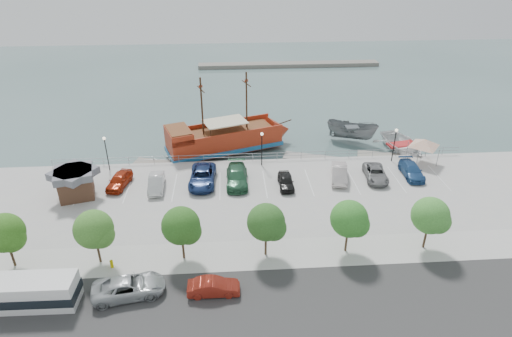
{
  "coord_description": "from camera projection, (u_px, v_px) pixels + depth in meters",
  "views": [
    {
      "loc": [
        -3.83,
        -38.9,
        24.08
      ],
      "look_at": [
        -1.0,
        2.0,
        2.0
      ],
      "focal_mm": 30.0,
      "sensor_mm": 36.0,
      "label": 1
    }
  ],
  "objects": [
    {
      "name": "parked_car_a",
      "position": [
        119.0,
        180.0,
        46.83
      ],
      "size": [
        2.59,
        4.64,
        1.49
      ],
      "primitive_type": "imported",
      "rotation": [
        0.0,
        0.0,
        -0.2
      ],
      "color": "#A0260D",
      "rests_on": "land_slab"
    },
    {
      "name": "dock_west",
      "position": [
        159.0,
        164.0,
        53.52
      ],
      "size": [
        6.68,
        3.52,
        0.37
      ],
      "primitive_type": "cube",
      "rotation": [
        0.0,
        0.0,
        -0.28
      ],
      "color": "gray",
      "rests_on": "ground"
    },
    {
      "name": "lamp_post_right",
      "position": [
        395.0,
        139.0,
        51.11
      ],
      "size": [
        0.36,
        0.36,
        4.28
      ],
      "color": "black",
      "rests_on": "land_slab"
    },
    {
      "name": "street_van",
      "position": [
        129.0,
        287.0,
        32.46
      ],
      "size": [
        5.82,
        3.46,
        1.52
      ],
      "primitive_type": "imported",
      "rotation": [
        0.0,
        0.0,
        1.75
      ],
      "color": "#A1A6A9",
      "rests_on": "street"
    },
    {
      "name": "canopy_tent",
      "position": [
        425.0,
        139.0,
        50.81
      ],
      "size": [
        4.57,
        4.57,
        3.52
      ],
      "rotation": [
        0.0,
        0.0,
        0.09
      ],
      "color": "slate",
      "rests_on": "land_slab"
    },
    {
      "name": "street_sedan",
      "position": [
        214.0,
        287.0,
        32.59
      ],
      "size": [
        4.01,
        1.41,
        1.32
      ],
      "primitive_type": "imported",
      "rotation": [
        0.0,
        0.0,
        1.57
      ],
      "color": "maroon",
      "rests_on": "street"
    },
    {
      "name": "fire_hydrant",
      "position": [
        112.0,
        263.0,
        35.28
      ],
      "size": [
        0.28,
        0.28,
        0.81
      ],
      "rotation": [
        0.0,
        0.0,
        -0.1
      ],
      "color": "#CCB800",
      "rests_on": "sidewalk"
    },
    {
      "name": "parked_car_b",
      "position": [
        156.0,
        183.0,
        46.34
      ],
      "size": [
        1.81,
        4.56,
        1.48
      ],
      "primitive_type": "imported",
      "rotation": [
        0.0,
        0.0,
        0.05
      ],
      "color": "silver",
      "rests_on": "land_slab"
    },
    {
      "name": "shuttle_bus",
      "position": [
        31.0,
        293.0,
        31.4
      ],
      "size": [
        6.74,
        2.46,
        2.36
      ],
      "rotation": [
        0.0,
        0.0,
        -0.02
      ],
      "color": "silver",
      "rests_on": "street"
    },
    {
      "name": "speedboat",
      "position": [
        402.0,
        146.0,
        56.67
      ],
      "size": [
        7.2,
        9.01,
        1.67
      ],
      "primitive_type": "imported",
      "rotation": [
        0.0,
        0.0,
        0.2
      ],
      "color": "white",
      "rests_on": "ground"
    },
    {
      "name": "tree_d",
      "position": [
        268.0,
        224.0,
        35.36
      ],
      "size": [
        3.3,
        3.2,
        5.0
      ],
      "color": "#473321",
      "rests_on": "sidewalk"
    },
    {
      "name": "patrol_boat",
      "position": [
        352.0,
        133.0,
        59.28
      ],
      "size": [
        7.52,
        5.64,
        2.74
      ],
      "primitive_type": "imported",
      "rotation": [
        0.0,
        0.0,
        1.09
      ],
      "color": "slate",
      "rests_on": "ground"
    },
    {
      "name": "shed",
      "position": [
        75.0,
        182.0,
        44.66
      ],
      "size": [
        4.59,
        4.59,
        3.09
      ],
      "rotation": [
        0.0,
        0.0,
        0.26
      ],
      "color": "#4E3022",
      "rests_on": "land_slab"
    },
    {
      "name": "street",
      "position": [
        286.0,
        306.0,
        31.76
      ],
      "size": [
        100.0,
        8.0,
        0.04
      ],
      "primitive_type": "cube",
      "color": "#343434",
      "rests_on": "land_slab"
    },
    {
      "name": "tree_a",
      "position": [
        6.0,
        234.0,
        34.08
      ],
      "size": [
        3.3,
        3.2,
        5.0
      ],
      "color": "#473321",
      "rests_on": "sidewalk"
    },
    {
      "name": "dock_mid",
      "position": [
        313.0,
        159.0,
        54.69
      ],
      "size": [
        7.66,
        4.37,
        0.42
      ],
      "primitive_type": "cube",
      "rotation": [
        0.0,
        0.0,
        -0.33
      ],
      "color": "gray",
      "rests_on": "ground"
    },
    {
      "name": "seawall_railing",
      "position": [
        261.0,
        156.0,
        52.42
      ],
      "size": [
        50.0,
        0.06,
        1.0
      ],
      "color": "gray",
      "rests_on": "land_slab"
    },
    {
      "name": "far_shore",
      "position": [
        289.0,
        65.0,
        95.02
      ],
      "size": [
        40.0,
        3.0,
        0.8
      ],
      "primitive_type": "cube",
      "color": "gray",
      "rests_on": "ground"
    },
    {
      "name": "parked_car_c",
      "position": [
        202.0,
        177.0,
        47.33
      ],
      "size": [
        3.03,
        6.1,
        1.66
      ],
      "primitive_type": "imported",
      "rotation": [
        0.0,
        0.0,
        -0.04
      ],
      "color": "navy",
      "rests_on": "land_slab"
    },
    {
      "name": "dock_east",
      "position": [
        385.0,
        157.0,
        55.27
      ],
      "size": [
        7.16,
        3.85,
        0.39
      ],
      "primitive_type": "cube",
      "rotation": [
        0.0,
        0.0,
        -0.29
      ],
      "color": "gray",
      "rests_on": "ground"
    },
    {
      "name": "lamp_post_mid",
      "position": [
        262.0,
        143.0,
        50.13
      ],
      "size": [
        0.36,
        0.36,
        4.28
      ],
      "color": "black",
      "rests_on": "land_slab"
    },
    {
      "name": "parked_car_f",
      "position": [
        339.0,
        173.0,
        48.13
      ],
      "size": [
        2.6,
        5.01,
        1.57
      ],
      "primitive_type": "imported",
      "rotation": [
        0.0,
        0.0,
        -0.2
      ],
      "color": "beige",
      "rests_on": "land_slab"
    },
    {
      "name": "pirate_ship",
      "position": [
        233.0,
        138.0,
        56.56
      ],
      "size": [
        17.61,
        10.04,
        10.93
      ],
      "rotation": [
        0.0,
        0.0,
        0.34
      ],
      "color": "#A32C14",
      "rests_on": "ground"
    },
    {
      "name": "tree_f",
      "position": [
        432.0,
        217.0,
        36.21
      ],
      "size": [
        3.3,
        3.2,
        5.0
      ],
      "color": "#473321",
      "rests_on": "sidewalk"
    },
    {
      "name": "parked_car_g",
      "position": [
        376.0,
        174.0,
        48.3
      ],
      "size": [
        2.74,
        5.09,
        1.36
      ],
      "primitive_type": "imported",
      "rotation": [
        0.0,
        0.0,
        -0.1
      ],
      "color": "gray",
      "rests_on": "land_slab"
    },
    {
      "name": "sidewalk",
      "position": [
        277.0,
        254.0,
        37.03
      ],
      "size": [
        100.0,
        4.0,
        0.05
      ],
      "primitive_type": "cube",
      "color": "#B5B4B3",
      "rests_on": "land_slab"
    },
    {
      "name": "parked_car_d",
      "position": [
        237.0,
        176.0,
        47.39
      ],
      "size": [
        2.44,
        5.81,
        1.68
      ],
      "primitive_type": "imported",
      "rotation": [
        0.0,
        0.0,
        -0.02
      ],
      "color": "#295D3D",
      "rests_on": "land_slab"
    },
    {
      "name": "tree_e",
      "position": [
        351.0,
        220.0,
        35.78
      ],
      "size": [
        3.3,
        3.2,
        5.0
      ],
      "color": "#473321",
      "rests_on": "sidewalk"
    },
    {
      "name": "parked_car_e",
      "position": [
        286.0,
        181.0,
        46.79
      ],
      "size": [
        1.62,
        3.98,
        1.35
      ],
      "primitive_type": "imported",
      "rotation": [
        0.0,
        0.0,
        -0.01
      ],
      "color": "black",
      "rests_on": "land_slab"
    },
    {
      "name": "lamp_post_left",
      "position": [
        106.0,
        148.0,
        49.04
      ],
      "size": [
        0.36,
        0.36,
        4.28
      ],
      "color": "black",
      "rests_on": "land_slab"
    },
    {
      "name": "tree_b",
      "position": [
        95.0,
        231.0,
        34.5
      ],
      "size": [
        3.3,
        3.2,
        5.0
      ],
      "color": "#473321",
      "rests_on": "sidewalk"
    },
    {
      "name": "tree_c",
      "position": [
        183.0,
        227.0,
        34.93
      ],
      "size": [
        3.3,
        3.2,
        5.0
      ],
      "color": "#473321",
      "rests_on": "sidewalk"
    },
    {
      "name": "parked_car_h",
      "position": [
        412.0,
        170.0,
        48.91
      ],
      "size": [
        2.15,
        4.92,
        1.41
      ],
      "primitive_type": "imported",
      "rotation": [
        0.0,
        0.0,
        -0.04
      ],
      "color": "#254C81",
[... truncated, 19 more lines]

